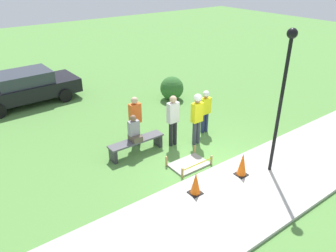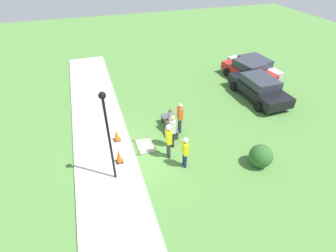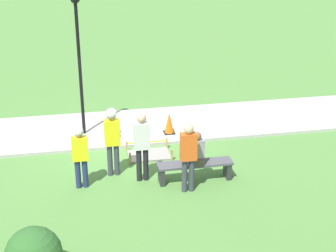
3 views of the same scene
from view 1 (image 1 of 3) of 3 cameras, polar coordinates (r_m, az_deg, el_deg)
name	(u,v)px [view 1 (image 1 of 3)]	position (r m, az deg, el deg)	size (l,w,h in m)	color
ground_plane	(216,168)	(10.59, 8.30, -7.25)	(60.00, 60.00, 0.00)	#51843D
sidewalk	(251,190)	(9.80, 14.31, -10.70)	(28.00, 2.91, 0.10)	#ADAAA3
wet_concrete_patch	(189,164)	(10.61, 3.65, -6.66)	(1.24, 0.86, 0.34)	gray
traffic_cone_near_patch	(196,183)	(9.14, 4.84, -9.94)	(0.34, 0.34, 0.67)	black
traffic_cone_far_patch	(242,164)	(10.05, 12.81, -6.52)	(0.34, 0.34, 0.75)	black
park_bench	(136,144)	(11.11, -5.54, -3.07)	(1.97, 0.44, 0.52)	#2D2D33
person_seated_on_bench	(134,130)	(10.90, -5.91, -0.74)	(0.36, 0.44, 0.89)	brown
worker_supervisor	(197,114)	(11.32, 5.08, 2.05)	(0.40, 0.28, 1.91)	#383D47
worker_assistant	(205,108)	(12.26, 6.51, 3.11)	(0.40, 0.24, 1.68)	navy
bystander_in_orange_shirt	(135,118)	(11.32, -5.72, 1.36)	(0.40, 0.24, 1.82)	#383D47
bystander_in_gray_shirt	(173,117)	(11.24, 0.88, 1.50)	(0.40, 0.25, 1.88)	black
lamppost_near	(284,85)	(9.51, 19.49, 6.78)	(0.28, 0.28, 4.28)	black
parked_car_black	(25,87)	(16.31, -23.67, 6.21)	(4.75, 2.27, 1.48)	black
shrub_rounded_near	(172,88)	(15.45, 0.68, 6.61)	(1.10, 1.10, 1.10)	#2D6028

